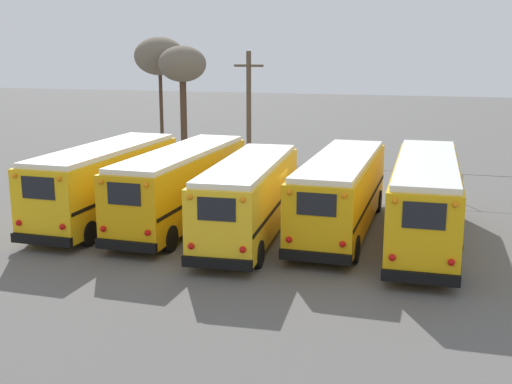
# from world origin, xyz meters

# --- Properties ---
(ground_plane) EXTENTS (160.00, 160.00, 0.00)m
(ground_plane) POSITION_xyz_m (0.00, 0.00, 0.00)
(ground_plane) COLOR #5B5956
(school_bus_0) EXTENTS (2.73, 9.65, 3.28)m
(school_bus_0) POSITION_xyz_m (-6.67, -0.34, 1.78)
(school_bus_0) COLOR yellow
(school_bus_0) RESTS_ON ground
(school_bus_1) EXTENTS (2.63, 10.25, 3.20)m
(school_bus_1) POSITION_xyz_m (-3.34, 0.14, 1.74)
(school_bus_1) COLOR #E5A00C
(school_bus_1) RESTS_ON ground
(school_bus_2) EXTENTS (2.92, 9.60, 3.11)m
(school_bus_2) POSITION_xyz_m (0.00, -1.11, 1.69)
(school_bus_2) COLOR yellow
(school_bus_2) RESTS_ON ground
(school_bus_3) EXTENTS (2.69, 10.33, 3.11)m
(school_bus_3) POSITION_xyz_m (3.33, 0.78, 1.70)
(school_bus_3) COLOR #EAAA0F
(school_bus_3) RESTS_ON ground
(school_bus_4) EXTENTS (2.53, 10.90, 3.30)m
(school_bus_4) POSITION_xyz_m (6.67, -0.02, 1.79)
(school_bus_4) COLOR #EAAA0F
(school_bus_4) RESTS_ON ground
(utility_pole) EXTENTS (1.80, 0.29, 7.21)m
(utility_pole) POSITION_xyz_m (-4.09, 12.86, 3.75)
(utility_pole) COLOR brown
(utility_pole) RESTS_ON ground
(bare_tree_0) EXTENTS (3.46, 3.46, 8.13)m
(bare_tree_0) POSITION_xyz_m (-11.54, 16.64, 6.79)
(bare_tree_0) COLOR #473323
(bare_tree_0) RESTS_ON ground
(bare_tree_1) EXTENTS (3.07, 3.07, 7.53)m
(bare_tree_1) POSITION_xyz_m (-9.02, 14.49, 6.22)
(bare_tree_1) COLOR #473323
(bare_tree_1) RESTS_ON ground
(fence_line) EXTENTS (21.40, 0.06, 1.42)m
(fence_line) POSITION_xyz_m (0.00, 7.44, 0.98)
(fence_line) COLOR #939399
(fence_line) RESTS_ON ground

